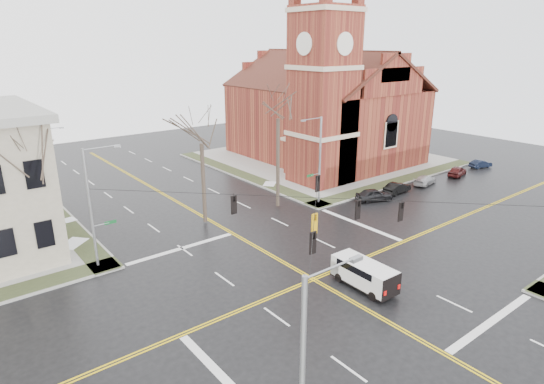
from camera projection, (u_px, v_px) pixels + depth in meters
ground at (313, 279)px, 32.55m from camera, size 120.00×120.00×0.00m
sidewalks at (313, 278)px, 32.52m from camera, size 80.00×80.00×0.17m
road_markings at (313, 279)px, 32.54m from camera, size 100.00×100.00×0.01m
church at (323, 101)px, 62.93m from camera, size 24.28×27.48×27.50m
signal_pole_ne at (319, 158)px, 46.22m from camera, size 2.75×0.22×9.00m
signal_pole_nw at (93, 205)px, 32.93m from camera, size 2.75×0.22×9.00m
signal_pole_sw at (306, 382)px, 15.76m from camera, size 2.75×0.22×9.00m
span_wires at (316, 198)px, 30.60m from camera, size 23.02×23.02×0.03m
traffic_signals at (323, 211)px, 30.34m from camera, size 8.21×8.26×1.30m
streetlight_north_a at (47, 164)px, 45.79m from camera, size 2.30×0.20×8.00m
streetlight_north_b at (10, 134)px, 60.71m from camera, size 2.30×0.20×8.00m
cargo_van at (362, 272)px, 31.35m from camera, size 1.97×4.85×1.82m
parked_car_a at (374, 195)px, 48.47m from camera, size 4.25×2.89×1.34m
parked_car_b at (397, 188)px, 50.96m from camera, size 3.80×1.50×1.23m
parked_car_c at (425, 180)px, 54.04m from camera, size 4.09×2.26×1.12m
parked_car_d at (457, 171)px, 57.54m from camera, size 4.02×2.37×1.28m
parked_car_e at (481, 164)px, 61.36m from camera, size 3.44×1.89×1.08m
tree_nw_far at (27, 164)px, 31.30m from camera, size 4.00×4.00×11.29m
tree_nw_near at (201, 138)px, 40.17m from camera, size 4.00×4.00×11.16m
tree_ne at (278, 113)px, 43.77m from camera, size 4.00×4.00×13.46m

